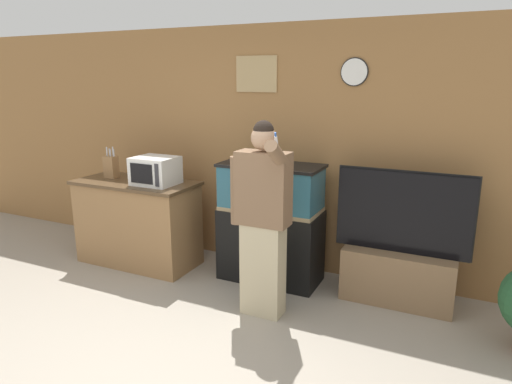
# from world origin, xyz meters

# --- Properties ---
(wall_back_paneled) EXTENTS (10.00, 0.08, 2.60)m
(wall_back_paneled) POSITION_xyz_m (0.00, 2.44, 1.30)
(wall_back_paneled) COLOR olive
(wall_back_paneled) RESTS_ON ground_plane
(counter_island) EXTENTS (1.37, 0.64, 0.95)m
(counter_island) POSITION_xyz_m (-1.34, 1.77, 0.48)
(counter_island) COLOR olive
(counter_island) RESTS_ON ground_plane
(microwave) EXTENTS (0.44, 0.38, 0.29)m
(microwave) POSITION_xyz_m (-1.05, 1.76, 1.10)
(microwave) COLOR white
(microwave) RESTS_ON counter_island
(knife_block) EXTENTS (0.14, 0.11, 0.35)m
(knife_block) POSITION_xyz_m (-1.71, 1.81, 1.08)
(knife_block) COLOR olive
(knife_block) RESTS_ON counter_island
(aquarium_on_stand) EXTENTS (1.03, 0.49, 1.23)m
(aquarium_on_stand) POSITION_xyz_m (0.19, 1.99, 0.62)
(aquarium_on_stand) COLOR black
(aquarium_on_stand) RESTS_ON ground_plane
(tv_on_stand) EXTENTS (1.22, 0.40, 1.26)m
(tv_on_stand) POSITION_xyz_m (1.47, 2.05, 0.38)
(tv_on_stand) COLOR brown
(tv_on_stand) RESTS_ON ground_plane
(person_standing) EXTENTS (0.54, 0.41, 1.72)m
(person_standing) POSITION_xyz_m (0.41, 1.31, 0.90)
(person_standing) COLOR #BCAD89
(person_standing) RESTS_ON ground_plane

